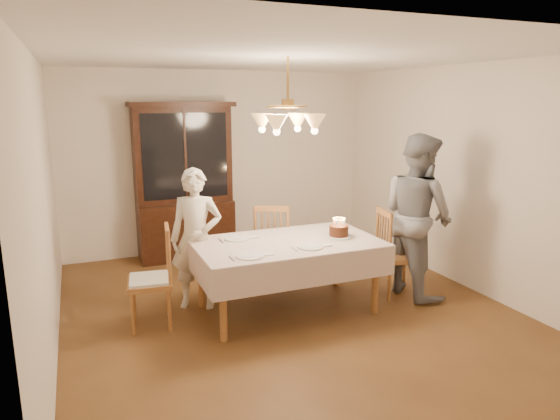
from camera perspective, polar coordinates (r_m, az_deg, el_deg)
name	(u,v)px	position (r m, az deg, el deg)	size (l,w,h in m)	color
ground	(287,309)	(5.44, 0.82, -11.29)	(5.00, 5.00, 0.00)	#553418
room_shell	(288,162)	(5.01, 0.88, 5.48)	(5.00, 5.00, 5.00)	white
dining_table	(287,248)	(5.20, 0.84, -4.40)	(1.90, 1.10, 0.76)	brown
china_hutch	(184,184)	(7.05, -10.92, 2.90)	(1.38, 0.54, 2.16)	black
chair_far_side	(272,248)	(6.02, -0.87, -4.38)	(0.58, 0.57, 1.00)	brown
chair_left_end	(151,282)	(5.08, -14.55, -7.96)	(0.47, 0.49, 1.00)	brown
chair_right_end	(397,257)	(5.85, 13.23, -5.26)	(0.50, 0.52, 1.00)	brown
elderly_woman	(196,239)	(5.35, -9.55, -3.30)	(0.55, 0.36, 1.51)	#EFE2CA
adult_in_grey	(417,215)	(5.82, 15.42, -0.60)	(0.89, 0.70, 1.84)	slate
birthday_cake	(339,232)	(5.37, 6.72, -2.46)	(0.30, 0.30, 0.21)	white
place_setting_near_left	(251,256)	(4.70, -3.31, -5.23)	(0.42, 0.27, 0.02)	white
place_setting_near_right	(311,247)	(4.98, 3.62, -4.19)	(0.41, 0.26, 0.02)	white
place_setting_far_left	(238,238)	(5.27, -4.85, -3.26)	(0.41, 0.26, 0.02)	white
chandelier	(288,122)	(4.98, 0.89, 10.00)	(0.62, 0.62, 0.73)	#BF8C3F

